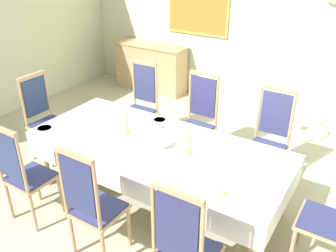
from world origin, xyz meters
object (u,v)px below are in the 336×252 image
object	(u,v)px
chair_south_b	(92,204)
sideboard	(151,67)
bowl_far_left	(174,126)
chair_south_a	(24,173)
chair_north_a	(140,104)
chair_head_west	(45,117)
spoon_secondary	(224,194)
chair_north_c	(269,138)
framed_painting	(198,2)
chair_south_c	(185,247)
bowl_near_right	(211,190)
dining_table	(157,149)
soup_tureen	(163,136)
candlestick_east	(190,142)
candlestick_west	(127,122)
bowl_far_right	(160,120)
chair_north_b	(198,119)
chair_head_east	(333,218)
bowl_near_left	(45,129)
spoon_primary	(39,126)

from	to	relation	value
chair_south_b	sideboard	xyz separation A→B (m)	(-2.01, 3.79, -0.15)
bowl_far_left	chair_south_a	bearing A→B (deg)	-122.88
chair_north_a	chair_head_west	distance (m)	1.30
chair_south_b	spoon_secondary	bearing A→B (deg)	29.73
chair_north_c	chair_head_west	world-z (taller)	chair_north_c
chair_south_b	framed_painting	world-z (taller)	framed_painting
chair_south_c	bowl_near_right	size ratio (longest dim) A/B	7.11
bowl_far_left	chair_south_c	bearing A→B (deg)	-55.73
dining_table	framed_painting	size ratio (longest dim) A/B	2.33
soup_tureen	candlestick_east	xyz separation A→B (m)	(0.32, 0.00, 0.02)
candlestick_west	bowl_far_right	world-z (taller)	candlestick_west
framed_painting	chair_south_c	bearing A→B (deg)	-62.71
dining_table	framed_painting	distance (m)	3.44
chair_north_b	candlestick_west	world-z (taller)	chair_north_b
chair_south_a	chair_head_west	world-z (taller)	chair_head_west
chair_head_east	chair_south_c	bearing A→B (deg)	138.30
spoon_secondary	chair_south_a	bearing A→B (deg)	-165.04
chair_south_b	chair_head_east	size ratio (longest dim) A/B	1.10
bowl_near_left	spoon_secondary	xyz separation A→B (m)	(2.19, 0.02, -0.02)
soup_tureen	framed_painting	world-z (taller)	framed_painting
chair_head_west	sideboard	xyz separation A→B (m)	(-0.24, 2.81, -0.14)
framed_painting	chair_head_west	bearing A→B (deg)	-101.20
bowl_near_right	spoon_primary	distance (m)	2.21
chair_head_west	bowl_near_right	size ratio (longest dim) A/B	6.79
chair_south_b	bowl_far_left	world-z (taller)	chair_south_b
chair_head_east	soup_tureen	bearing A→B (deg)	90.00
chair_south_b	candlestick_west	xyz separation A→B (m)	(-0.36, 0.99, 0.29)
chair_south_c	chair_head_west	bearing A→B (deg)	159.88
chair_north_b	spoon_primary	xyz separation A→B (m)	(-1.34, -1.41, 0.14)
soup_tureen	candlestick_west	size ratio (longest dim) A/B	0.80
bowl_near_right	spoon_primary	bearing A→B (deg)	179.29
framed_painting	candlestick_west	bearing A→B (deg)	-75.49
chair_south_a	candlestick_east	distance (m)	1.69
candlestick_west	spoon_secondary	size ratio (longest dim) A/B	2.00
spoon_primary	chair_south_b	bearing A→B (deg)	-38.46
chair_south_a	chair_south_b	distance (m)	0.92
dining_table	chair_north_a	size ratio (longest dim) A/B	2.31
chair_north_b	spoon_primary	size ratio (longest dim) A/B	6.91
chair_north_b	framed_painting	size ratio (longest dim) A/B	1.01
chair_south_a	bowl_near_right	xyz separation A→B (m)	(1.80, 0.54, 0.17)
bowl_far_right	spoon_primary	world-z (taller)	bowl_far_right
chair_south_a	candlestick_east	bearing A→B (deg)	36.29
bowl_far_left	chair_north_b	bearing A→B (deg)	88.21
chair_north_c	chair_head_east	size ratio (longest dim) A/B	1.11
chair_north_a	framed_painting	xyz separation A→B (m)	(-0.23, 2.08, 1.10)
chair_south_a	chair_north_b	world-z (taller)	chair_north_b
sideboard	chair_head_east	bearing A→B (deg)	143.67
chair_north_c	sideboard	bearing A→B (deg)	-31.79
dining_table	candlestick_west	bearing A→B (deg)	180.00
chair_head_west	spoon_secondary	world-z (taller)	chair_head_west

